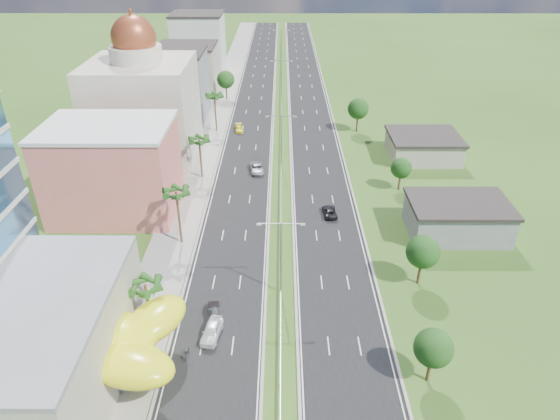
{
  "coord_description": "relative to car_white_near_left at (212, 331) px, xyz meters",
  "views": [
    {
      "loc": [
        0.08,
        -42.95,
        43.31
      ],
      "look_at": [
        -0.14,
        20.02,
        7.0
      ],
      "focal_mm": 32.0,
      "sensor_mm": 36.0,
      "label": 1
    }
  ],
  "objects": [
    {
      "name": "palm_tree_c",
      "position": [
        -7.22,
        20.45,
        7.62
      ],
      "size": [
        3.6,
        3.6,
        9.6
      ],
      "color": "#47301C",
      "rests_on": "ground"
    },
    {
      "name": "lime_canopy",
      "position": [
        -11.72,
        -5.56,
        4.11
      ],
      "size": [
        18.0,
        15.0,
        7.4
      ],
      "color": "yellow",
      "rests_on": "ground"
    },
    {
      "name": "road_right",
      "position": [
        15.78,
        88.45,
        -0.86
      ],
      "size": [
        11.0,
        260.0,
        0.04
      ],
      "primitive_type": "cube",
      "color": "black",
      "rests_on": "ground"
    },
    {
      "name": "streetlight_median_d",
      "position": [
        8.28,
        93.45,
        5.87
      ],
      "size": [
        6.04,
        0.25,
        11.0
      ],
      "color": "gray",
      "rests_on": "ground"
    },
    {
      "name": "car_white_near_left",
      "position": [
        0.0,
        0.0,
        0.0
      ],
      "size": [
        2.7,
        5.17,
        1.68
      ],
      "primitive_type": "imported",
      "rotation": [
        0.0,
        0.0,
        -0.15
      ],
      "color": "white",
      "rests_on": "road_left"
    },
    {
      "name": "leafy_tree_rc",
      "position": [
        30.28,
        38.45,
        3.49
      ],
      "size": [
        3.85,
        3.85,
        6.33
      ],
      "color": "#47301C",
      "rests_on": "ground"
    },
    {
      "name": "median_guardrail",
      "position": [
        8.28,
        70.43,
        -0.26
      ],
      "size": [
        0.1,
        216.06,
        0.76
      ],
      "color": "gray",
      "rests_on": "ground"
    },
    {
      "name": "domed_building",
      "position": [
        -19.72,
        53.45,
        10.48
      ],
      "size": [
        20.0,
        20.0,
        28.7
      ],
      "color": "#BCAF9C",
      "rests_on": "ground"
    },
    {
      "name": "palm_tree_d",
      "position": [
        -7.22,
        43.45,
        6.66
      ],
      "size": [
        3.6,
        3.6,
        8.6
      ],
      "color": "#47301C",
      "rests_on": "ground"
    },
    {
      "name": "road_left",
      "position": [
        0.78,
        88.45,
        -0.86
      ],
      "size": [
        11.0,
        260.0,
        0.04
      ],
      "primitive_type": "cube",
      "color": "black",
      "rests_on": "ground"
    },
    {
      "name": "leafy_tree_rd",
      "position": [
        26.28,
        68.45,
        4.7
      ],
      "size": [
        4.9,
        4.9,
        8.05
      ],
      "color": "#47301C",
      "rests_on": "ground"
    },
    {
      "name": "shed_near",
      "position": [
        36.28,
        23.45,
        1.62
      ],
      "size": [
        15.0,
        10.0,
        5.0
      ],
      "primitive_type": "cube",
      "color": "slate",
      "rests_on": "ground"
    },
    {
      "name": "car_dark_far_right",
      "position": [
        16.57,
        28.95,
        -0.19
      ],
      "size": [
        2.47,
        4.79,
        1.29
      ],
      "primitive_type": "imported",
      "rotation": [
        0.0,
        0.0,
        3.21
      ],
      "color": "black",
      "rests_on": "road_right"
    },
    {
      "name": "streetlight_median_c",
      "position": [
        8.28,
        48.45,
        5.87
      ],
      "size": [
        6.04,
        0.25,
        11.0
      ],
      "color": "gray",
      "rests_on": "ground"
    },
    {
      "name": "midrise_white",
      "position": [
        -18.72,
        123.45,
        8.12
      ],
      "size": [
        16.0,
        15.0,
        18.0
      ],
      "primitive_type": "cube",
      "color": "silver",
      "rests_on": "ground"
    },
    {
      "name": "leafy_tree_ra",
      "position": [
        24.28,
        -6.55,
        3.9
      ],
      "size": [
        4.2,
        4.2,
        6.9
      ],
      "color": "#47301C",
      "rests_on": "ground"
    },
    {
      "name": "midrise_beige",
      "position": [
        -18.72,
        100.45,
        5.62
      ],
      "size": [
        16.0,
        15.0,
        13.0
      ],
      "primitive_type": "cube",
      "color": "#A49A87",
      "rests_on": "ground"
    },
    {
      "name": "car_yellow_far_left",
      "position": [
        -1.82,
        68.43,
        -0.19
      ],
      "size": [
        2.45,
        4.72,
        1.31
      ],
      "primitive_type": "imported",
      "rotation": [
        0.0,
        0.0,
        0.14
      ],
      "color": "yellow",
      "rests_on": "road_left"
    },
    {
      "name": "motorcycle",
      "position": [
        -2.51,
        -3.27,
        -0.18
      ],
      "size": [
        0.82,
        2.11,
        1.32
      ],
      "primitive_type": "imported",
      "rotation": [
        0.0,
        0.0,
        -0.1
      ],
      "color": "black",
      "rests_on": "road_left"
    },
    {
      "name": "shed_far",
      "position": [
        38.28,
        53.45,
        1.32
      ],
      "size": [
        14.0,
        12.0,
        4.4
      ],
      "primitive_type": "cube",
      "color": "#A49A87",
      "rests_on": "ground"
    },
    {
      "name": "car_silver_mid_left",
      "position": [
        3.42,
        45.89,
        -0.08
      ],
      "size": [
        3.28,
        5.78,
        1.52
      ],
      "primitive_type": "imported",
      "rotation": [
        0.0,
        0.0,
        0.14
      ],
      "color": "#94959A",
      "rests_on": "road_left"
    },
    {
      "name": "leafy_tree_lfar",
      "position": [
        -7.22,
        93.45,
        4.7
      ],
      "size": [
        4.9,
        4.9,
        8.05
      ],
      "color": "#47301C",
      "rests_on": "ground"
    },
    {
      "name": "car_dark_left",
      "position": [
        -0.21,
        3.48,
        -0.2
      ],
      "size": [
        1.72,
        3.99,
        1.28
      ],
      "primitive_type": "imported",
      "rotation": [
        0.0,
        0.0,
        0.1
      ],
      "color": "black",
      "rests_on": "road_left"
    },
    {
      "name": "midrise_grey",
      "position": [
        -18.72,
        78.45,
        7.12
      ],
      "size": [
        16.0,
        15.0,
        16.0
      ],
      "primitive_type": "cube",
      "color": "slate",
      "rests_on": "ground"
    },
    {
      "name": "pink_shophouse",
      "position": [
        -19.72,
        30.45,
        6.62
      ],
      "size": [
        20.0,
        15.0,
        15.0
      ],
      "primitive_type": "cube",
      "color": "#D46357",
      "rests_on": "ground"
    },
    {
      "name": "leafy_tree_rb",
      "position": [
        27.28,
        10.45,
        4.3
      ],
      "size": [
        4.55,
        4.55,
        7.47
      ],
      "color": "#47301C",
      "rests_on": "ground"
    },
    {
      "name": "streetlight_median_e",
      "position": [
        8.28,
        138.45,
        5.87
      ],
      "size": [
        6.04,
        0.25,
        11.0
      ],
      "color": "gray",
      "rests_on": "ground"
    },
    {
      "name": "sidewalk_left",
      "position": [
        -8.72,
        88.45,
        -0.82
      ],
      "size": [
        7.0,
        260.0,
        0.12
      ],
      "primitive_type": "cube",
      "color": "gray",
      "rests_on": "ground"
    },
    {
      "name": "palm_tree_e",
      "position": [
        -7.22,
        68.45,
        7.43
      ],
      "size": [
        3.6,
        3.6,
        9.4
      ],
      "color": "#47301C",
      "rests_on": "ground"
    },
    {
      "name": "ground",
      "position": [
        8.28,
        -1.55,
        -0.88
      ],
      "size": [
        500.0,
        500.0,
        0.0
      ],
      "primitive_type": "plane",
      "color": "#2D5119",
      "rests_on": "ground"
    },
    {
      "name": "palm_tree_b",
      "position": [
        -7.22,
        0.45,
        6.18
      ],
      "size": [
        3.6,
        3.6,
        8.1
      ],
      "color": "#47301C",
      "rests_on": "ground"
    },
    {
      "name": "streetlight_median_b",
      "position": [
        8.28,
        8.45,
        5.87
      ],
      "size": [
        6.04,
        0.25,
        11.0
      ],
      "color": "gray",
      "rests_on": "ground"
    }
  ]
}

